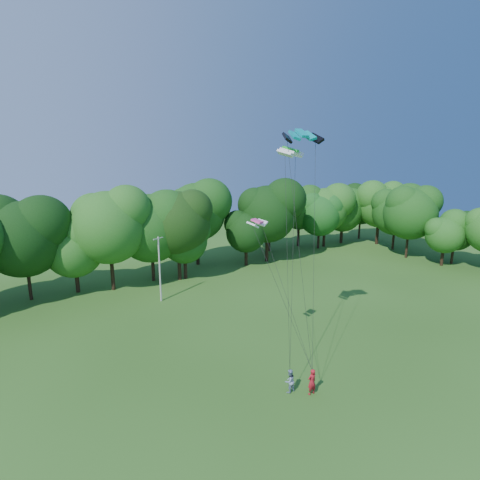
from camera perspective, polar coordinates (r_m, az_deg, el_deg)
ground at (r=24.94m, az=17.99°, el=-28.82°), size 160.00×160.00×0.00m
utility_pole at (r=43.18m, az=-12.15°, el=-4.25°), size 1.43×0.63×7.54m
kite_flyer_left at (r=28.23m, az=10.88°, el=-20.45°), size 0.73×0.51×1.92m
kite_flyer_right at (r=28.27m, az=7.56°, el=-20.52°), size 0.84×0.65×1.71m
kite_teal at (r=28.67m, az=9.40°, el=15.77°), size 3.16×2.08×0.72m
kite_green at (r=28.80m, az=7.72°, el=13.55°), size 2.90×2.19×0.48m
kite_pink at (r=28.07m, az=2.64°, el=2.91°), size 1.89×1.29×0.30m
tree_back_center at (r=49.24m, az=-9.49°, el=3.31°), size 9.22×9.22×13.42m
tree_back_east at (r=67.48m, az=12.08°, el=4.80°), size 8.04×8.04×11.69m
tree_flank_east at (r=63.40m, az=28.83°, el=1.30°), size 6.01×6.01×8.74m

